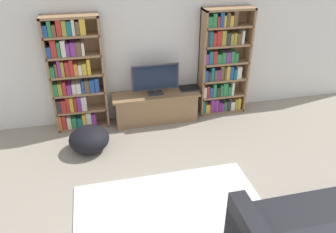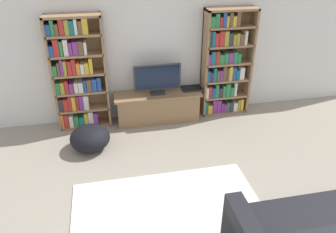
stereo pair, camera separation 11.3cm
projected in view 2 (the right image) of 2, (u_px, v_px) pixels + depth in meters
wall_back at (149, 43)px, 5.40m from camera, size 8.80×0.06×2.60m
bookshelf_left at (77, 74)px, 5.22m from camera, size 0.85×0.30×1.86m
bookshelf_right at (224, 64)px, 5.66m from camera, size 0.85×0.30×1.86m
tv_stand at (158, 107)px, 5.68m from camera, size 1.48×0.44×0.51m
television at (157, 79)px, 5.41m from camera, size 0.79×0.16×0.52m
laptop at (192, 88)px, 5.72m from camera, size 0.35×0.26×0.03m
area_rug at (171, 219)px, 3.77m from camera, size 2.25×1.63×0.02m
beanbag_ottoman at (90, 138)px, 4.93m from camera, size 0.60×0.60×0.38m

